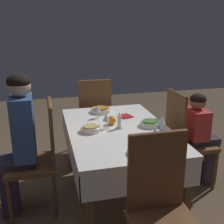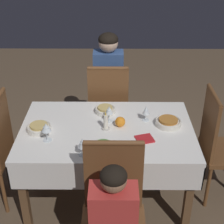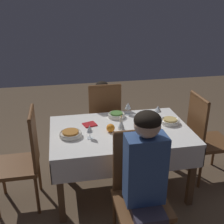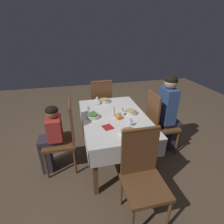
# 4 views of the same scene
# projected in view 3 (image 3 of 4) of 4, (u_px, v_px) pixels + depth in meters

# --- Properties ---
(ground_plane) EXTENTS (8.00, 8.00, 0.00)m
(ground_plane) POSITION_uv_depth(u_px,v_px,m) (120.00, 187.00, 3.15)
(ground_plane) COLOR brown
(dining_table) EXTENTS (1.42, 0.92, 0.72)m
(dining_table) POSITION_uv_depth(u_px,v_px,m) (120.00, 137.00, 2.90)
(dining_table) COLOR white
(dining_table) RESTS_ON ground_plane
(chair_south) EXTENTS (0.43, 0.43, 1.02)m
(chair_south) POSITION_uv_depth(u_px,v_px,m) (140.00, 188.00, 2.28)
(chair_south) COLOR brown
(chair_south) RESTS_ON ground_plane
(chair_north) EXTENTS (0.43, 0.43, 1.02)m
(chair_north) POSITION_uv_depth(u_px,v_px,m) (104.00, 117.00, 3.58)
(chair_north) COLOR brown
(chair_north) RESTS_ON ground_plane
(chair_east) EXTENTS (0.43, 0.43, 1.02)m
(chair_east) POSITION_uv_depth(u_px,v_px,m) (205.00, 135.00, 3.13)
(chair_east) COLOR brown
(chair_east) RESTS_ON ground_plane
(chair_west) EXTENTS (0.43, 0.43, 1.02)m
(chair_west) POSITION_uv_depth(u_px,v_px,m) (24.00, 157.00, 2.71)
(chair_west) COLOR brown
(chair_west) RESTS_ON ground_plane
(person_adult_denim) EXTENTS (0.30, 0.34, 1.27)m
(person_adult_denim) POSITION_uv_depth(u_px,v_px,m) (147.00, 183.00, 2.07)
(person_adult_denim) COLOR #383342
(person_adult_denim) RESTS_ON ground_plane
(person_child_red) EXTENTS (0.30, 0.33, 0.99)m
(person_child_red) POSITION_uv_depth(u_px,v_px,m) (102.00, 112.00, 3.74)
(person_child_red) COLOR #383342
(person_child_red) RESTS_ON ground_plane
(bowl_south) EXTENTS (0.18, 0.18, 0.06)m
(bowl_south) POSITION_uv_depth(u_px,v_px,m) (129.00, 139.00, 2.62)
(bowl_south) COLOR silver
(bowl_south) RESTS_ON dining_table
(wine_glass_south) EXTENTS (0.07, 0.07, 0.15)m
(wine_glass_south) POSITION_uv_depth(u_px,v_px,m) (121.00, 125.00, 2.72)
(wine_glass_south) COLOR white
(wine_glass_south) RESTS_ON dining_table
(bowl_north) EXTENTS (0.19, 0.19, 0.06)m
(bowl_north) POSITION_uv_depth(u_px,v_px,m) (116.00, 115.00, 3.13)
(bowl_north) COLOR silver
(bowl_north) RESTS_ON dining_table
(wine_glass_north) EXTENTS (0.07, 0.07, 0.14)m
(wine_glass_north) POSITION_uv_depth(u_px,v_px,m) (128.00, 106.00, 3.18)
(wine_glass_north) COLOR white
(wine_glass_north) RESTS_ON dining_table
(bowl_east) EXTENTS (0.20, 0.20, 0.06)m
(bowl_east) POSITION_uv_depth(u_px,v_px,m) (170.00, 121.00, 2.98)
(bowl_east) COLOR silver
(bowl_east) RESTS_ON dining_table
(wine_glass_east) EXTENTS (0.08, 0.08, 0.15)m
(wine_glass_east) POSITION_uv_depth(u_px,v_px,m) (158.00, 109.00, 3.06)
(wine_glass_east) COLOR white
(wine_glass_east) RESTS_ON dining_table
(bowl_west) EXTENTS (0.22, 0.22, 0.06)m
(bowl_west) POSITION_uv_depth(u_px,v_px,m) (71.00, 134.00, 2.71)
(bowl_west) COLOR silver
(bowl_west) RESTS_ON dining_table
(wine_glass_west) EXTENTS (0.06, 0.06, 0.14)m
(wine_glass_west) POSITION_uv_depth(u_px,v_px,m) (90.00, 129.00, 2.65)
(wine_glass_west) COLOR white
(wine_glass_west) RESTS_ON dining_table
(candle_centerpiece) EXTENTS (0.06, 0.06, 0.15)m
(candle_centerpiece) POSITION_uv_depth(u_px,v_px,m) (121.00, 124.00, 2.85)
(candle_centerpiece) COLOR beige
(candle_centerpiece) RESTS_ON dining_table
(orange_fruit) EXTENTS (0.08, 0.08, 0.08)m
(orange_fruit) POSITION_uv_depth(u_px,v_px,m) (111.00, 128.00, 2.80)
(orange_fruit) COLOR orange
(orange_fruit) RESTS_ON dining_table
(napkin_red_folded) EXTENTS (0.16, 0.15, 0.01)m
(napkin_red_folded) POSITION_uv_depth(u_px,v_px,m) (90.00, 124.00, 2.95)
(napkin_red_folded) COLOR red
(napkin_red_folded) RESTS_ON dining_table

